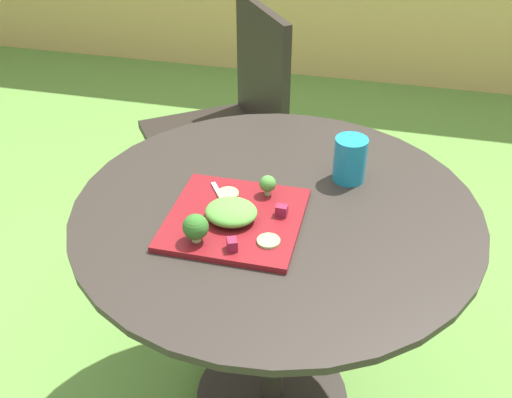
{
  "coord_description": "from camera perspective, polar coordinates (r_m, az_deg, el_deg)",
  "views": [
    {
      "loc": [
        0.22,
        -1.09,
        1.51
      ],
      "look_at": [
        -0.04,
        -0.04,
        0.76
      ],
      "focal_mm": 42.01,
      "sensor_mm": 36.0,
      "label": 1
    }
  ],
  "objects": [
    {
      "name": "beet_chunk_0",
      "position": [
        1.22,
        -2.28,
        -4.34
      ],
      "size": [
        0.03,
        0.03,
        0.02
      ],
      "primitive_type": "cube",
      "rotation": [
        0.0,
        0.0,
        5.14
      ],
      "color": "maroon",
      "rests_on": "salad_plate"
    },
    {
      "name": "broccoli_floret_0",
      "position": [
        1.37,
        1.12,
        1.44
      ],
      "size": [
        0.04,
        0.04,
        0.05
      ],
      "color": "#99B770",
      "rests_on": "salad_plate"
    },
    {
      "name": "patio_chair",
      "position": [
        2.19,
        -2.15,
        8.18
      ],
      "size": [
        0.61,
        0.61,
        0.9
      ],
      "color": "black",
      "rests_on": "ground_plane"
    },
    {
      "name": "fork",
      "position": [
        1.35,
        -2.98,
        -0.51
      ],
      "size": [
        0.1,
        0.14,
        0.0
      ],
      "color": "silver",
      "rests_on": "salad_plate"
    },
    {
      "name": "broccoli_floret_1",
      "position": [
        1.23,
        -5.77,
        -2.69
      ],
      "size": [
        0.05,
        0.05,
        0.06
      ],
      "color": "#99B770",
      "rests_on": "salad_plate"
    },
    {
      "name": "cucumber_slice_0",
      "position": [
        1.38,
        -2.66,
        0.61
      ],
      "size": [
        0.05,
        0.05,
        0.01
      ],
      "primitive_type": "cylinder",
      "color": "#8EB766",
      "rests_on": "salad_plate"
    },
    {
      "name": "cucumber_slice_1",
      "position": [
        1.24,
        1.2,
        -4.01
      ],
      "size": [
        0.05,
        0.05,
        0.01
      ],
      "primitive_type": "cylinder",
      "color": "#8EB766",
      "rests_on": "salad_plate"
    },
    {
      "name": "beet_chunk_1",
      "position": [
        1.31,
        2.46,
        -1.1
      ],
      "size": [
        0.03,
        0.02,
        0.02
      ],
      "primitive_type": "cube",
      "rotation": [
        0.0,
        0.0,
        3.08
      ],
      "color": "maroon",
      "rests_on": "salad_plate"
    },
    {
      "name": "patio_table",
      "position": [
        1.52,
        1.77,
        -8.22
      ],
      "size": [
        0.93,
        0.93,
        0.72
      ],
      "color": "#28231E",
      "rests_on": "ground_plane"
    },
    {
      "name": "salad_plate",
      "position": [
        1.32,
        -2.03,
        -1.91
      ],
      "size": [
        0.29,
        0.29,
        0.01
      ],
      "primitive_type": "cube",
      "color": "maroon",
      "rests_on": "patio_table"
    },
    {
      "name": "drinking_glass",
      "position": [
        1.45,
        8.92,
        3.55
      ],
      "size": [
        0.08,
        0.08,
        0.11
      ],
      "color": "teal",
      "rests_on": "patio_table"
    },
    {
      "name": "lettuce_mound",
      "position": [
        1.29,
        -2.38,
        -1.25
      ],
      "size": [
        0.11,
        0.1,
        0.04
      ],
      "primitive_type": "ellipsoid",
      "color": "#519338",
      "rests_on": "salad_plate"
    }
  ]
}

